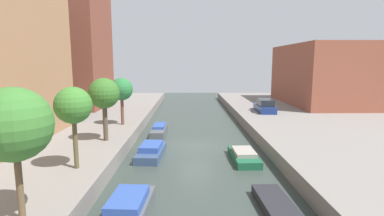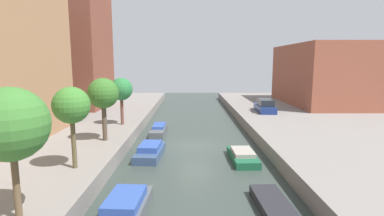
% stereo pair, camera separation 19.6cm
% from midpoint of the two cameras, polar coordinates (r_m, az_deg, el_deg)
% --- Properties ---
extents(ground_plane, '(84.00, 84.00, 0.00)m').
position_cam_midpoint_polar(ground_plane, '(23.55, 0.80, -7.37)').
color(ground_plane, '#333D38').
extents(quay_left, '(20.00, 64.00, 1.00)m').
position_cam_midpoint_polar(quay_left, '(27.53, -32.37, -5.30)').
color(quay_left, gray).
rests_on(quay_left, ground_plane).
extents(quay_right, '(20.00, 64.00, 1.00)m').
position_cam_midpoint_polar(quay_right, '(28.08, 33.22, -5.12)').
color(quay_right, gray).
rests_on(quay_right, ground_plane).
extents(apartment_tower_far, '(10.00, 9.05, 23.63)m').
position_cam_midpoint_polar(apartment_tower_far, '(40.76, -23.89, 16.88)').
color(apartment_tower_far, brown).
rests_on(apartment_tower_far, quay_left).
extents(low_block_right, '(10.00, 15.84, 7.95)m').
position_cam_midpoint_polar(low_block_right, '(44.00, 24.55, 5.92)').
color(low_block_right, brown).
rests_on(low_block_right, quay_right).
extents(street_tree_0, '(2.56, 2.56, 4.75)m').
position_cam_midpoint_polar(street_tree_0, '(11.74, -31.25, -2.78)').
color(street_tree_0, brown).
rests_on(street_tree_0, quay_left).
extents(street_tree_1, '(1.91, 1.91, 4.33)m').
position_cam_midpoint_polar(street_tree_1, '(16.38, -21.97, 0.36)').
color(street_tree_1, brown).
rests_on(street_tree_1, quay_left).
extents(street_tree_2, '(2.16, 2.16, 4.49)m').
position_cam_midpoint_polar(street_tree_2, '(21.70, -16.55, 2.60)').
color(street_tree_2, '#4C4032').
rests_on(street_tree_2, quay_left).
extents(street_tree_3, '(2.01, 2.01, 4.21)m').
position_cam_midpoint_polar(street_tree_3, '(27.05, -13.32, 3.47)').
color(street_tree_3, brown).
rests_on(street_tree_3, quay_left).
extents(parked_car, '(1.93, 4.66, 1.45)m').
position_cam_midpoint_polar(parked_car, '(34.69, 14.09, 0.30)').
color(parked_car, navy).
rests_on(parked_car, quay_right).
extents(moored_boat_left_1, '(1.94, 4.42, 0.95)m').
position_cam_midpoint_polar(moored_boat_left_1, '(13.46, -12.50, -18.59)').
color(moored_boat_left_1, '#4C5156').
rests_on(moored_boat_left_1, ground_plane).
extents(moored_boat_left_2, '(1.86, 4.19, 0.92)m').
position_cam_midpoint_polar(moored_boat_left_2, '(21.16, -7.81, -8.23)').
color(moored_boat_left_2, '#33476B').
rests_on(moored_boat_left_2, ground_plane).
extents(moored_boat_left_3, '(1.26, 4.47, 0.88)m').
position_cam_midpoint_polar(moored_boat_left_3, '(27.41, -6.21, -4.27)').
color(moored_boat_left_3, '#4C5156').
rests_on(moored_boat_left_3, ground_plane).
extents(moored_boat_right_1, '(1.48, 4.06, 0.46)m').
position_cam_midpoint_polar(moored_boat_right_1, '(14.15, 16.17, -18.06)').
color(moored_boat_right_1, '#232328').
rests_on(moored_boat_right_1, ground_plane).
extents(moored_boat_right_2, '(1.66, 3.94, 0.73)m').
position_cam_midpoint_polar(moored_boat_right_2, '(20.45, 10.04, -9.11)').
color(moored_boat_right_2, '#195638').
rests_on(moored_boat_right_2, ground_plane).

